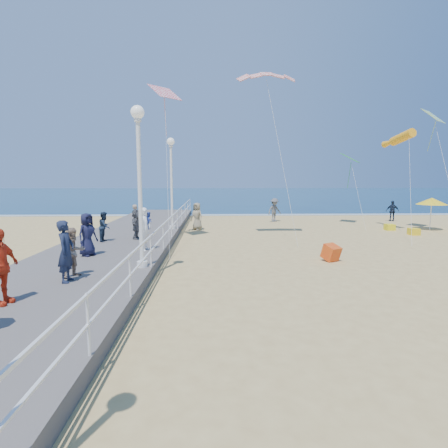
{
  "coord_description": "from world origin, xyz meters",
  "views": [
    {
      "loc": [
        -2.95,
        -11.66,
        3.39
      ],
      "look_at": [
        -2.5,
        2.0,
        1.6
      ],
      "focal_mm": 28.0,
      "sensor_mm": 36.0,
      "label": 1
    }
  ],
  "objects_px": {
    "lamp_post_far": "(171,174)",
    "beach_walker_a": "(274,210)",
    "spectator_0": "(66,251)",
    "spectator_1": "(74,252)",
    "spectator_6": "(136,218)",
    "beach_walker_b": "(392,211)",
    "spectator_4": "(87,235)",
    "spectator_5": "(136,224)",
    "beach_chair_left": "(390,227)",
    "box_kite": "(331,254)",
    "spectator_7": "(105,227)",
    "beach_umbrella": "(432,201)",
    "toddler_held": "(149,221)",
    "lamp_post_mid": "(139,170)",
    "beach_walker_c": "(197,216)",
    "beach_chair_right": "(414,232)",
    "woman_holding_toddler": "(145,229)"
  },
  "relations": [
    {
      "from": "lamp_post_far",
      "to": "beach_walker_a",
      "type": "relative_size",
      "value": 2.88
    },
    {
      "from": "lamp_post_far",
      "to": "spectator_0",
      "type": "xyz_separation_m",
      "value": [
        -1.83,
        -10.65,
        -2.36
      ]
    },
    {
      "from": "spectator_1",
      "to": "beach_walker_a",
      "type": "relative_size",
      "value": 0.82
    },
    {
      "from": "spectator_6",
      "to": "beach_walker_b",
      "type": "bearing_deg",
      "value": -62.68
    },
    {
      "from": "spectator_4",
      "to": "spectator_5",
      "type": "distance_m",
      "value": 3.97
    },
    {
      "from": "spectator_1",
      "to": "beach_walker_b",
      "type": "relative_size",
      "value": 0.92
    },
    {
      "from": "beach_walker_a",
      "to": "beach_chair_left",
      "type": "xyz_separation_m",
      "value": [
        6.81,
        -4.74,
        -0.72
      ]
    },
    {
      "from": "beach_walker_b",
      "to": "beach_chair_left",
      "type": "bearing_deg",
      "value": 75.28
    },
    {
      "from": "beach_walker_a",
      "to": "lamp_post_far",
      "type": "bearing_deg",
      "value": -166.52
    },
    {
      "from": "spectator_0",
      "to": "beach_walker_a",
      "type": "bearing_deg",
      "value": -29.05
    },
    {
      "from": "lamp_post_far",
      "to": "box_kite",
      "type": "bearing_deg",
      "value": -42.87
    },
    {
      "from": "spectator_7",
      "to": "beach_umbrella",
      "type": "distance_m",
      "value": 20.32
    },
    {
      "from": "toddler_held",
      "to": "lamp_post_mid",
      "type": "bearing_deg",
      "value": -160.82
    },
    {
      "from": "spectator_5",
      "to": "beach_chair_left",
      "type": "relative_size",
      "value": 2.7
    },
    {
      "from": "beach_walker_c",
      "to": "box_kite",
      "type": "bearing_deg",
      "value": -20.89
    },
    {
      "from": "spectator_7",
      "to": "beach_chair_right",
      "type": "relative_size",
      "value": 2.57
    },
    {
      "from": "spectator_6",
      "to": "beach_walker_b",
      "type": "distance_m",
      "value": 20.06
    },
    {
      "from": "lamp_post_far",
      "to": "beach_walker_c",
      "type": "height_order",
      "value": "lamp_post_far"
    },
    {
      "from": "spectator_1",
      "to": "beach_chair_right",
      "type": "bearing_deg",
      "value": -25.15
    },
    {
      "from": "lamp_post_far",
      "to": "beach_chair_right",
      "type": "relative_size",
      "value": 9.67
    },
    {
      "from": "beach_chair_left",
      "to": "woman_holding_toddler",
      "type": "bearing_deg",
      "value": -151.33
    },
    {
      "from": "beach_umbrella",
      "to": "beach_chair_left",
      "type": "xyz_separation_m",
      "value": [
        -2.67,
        0.05,
        -1.71
      ]
    },
    {
      "from": "lamp_post_mid",
      "to": "beach_walker_a",
      "type": "bearing_deg",
      "value": 64.87
    },
    {
      "from": "spectator_7",
      "to": "beach_walker_a",
      "type": "distance_m",
      "value": 14.49
    },
    {
      "from": "woman_holding_toddler",
      "to": "spectator_5",
      "type": "height_order",
      "value": "woman_holding_toddler"
    },
    {
      "from": "woman_holding_toddler",
      "to": "spectator_7",
      "type": "bearing_deg",
      "value": 60.86
    },
    {
      "from": "spectator_1",
      "to": "beach_chair_right",
      "type": "xyz_separation_m",
      "value": [
        16.37,
        9.86,
        -0.96
      ]
    },
    {
      "from": "spectator_7",
      "to": "box_kite",
      "type": "height_order",
      "value": "spectator_7"
    },
    {
      "from": "lamp_post_far",
      "to": "woman_holding_toddler",
      "type": "height_order",
      "value": "lamp_post_far"
    },
    {
      "from": "lamp_post_mid",
      "to": "beach_chair_left",
      "type": "bearing_deg",
      "value": 37.34
    },
    {
      "from": "beach_walker_c",
      "to": "beach_chair_left",
      "type": "height_order",
      "value": "beach_walker_c"
    },
    {
      "from": "lamp_post_mid",
      "to": "spectator_1",
      "type": "distance_m",
      "value": 3.29
    },
    {
      "from": "spectator_1",
      "to": "spectator_5",
      "type": "xyz_separation_m",
      "value": [
        0.45,
        6.76,
        -0.01
      ]
    },
    {
      "from": "spectator_0",
      "to": "spectator_1",
      "type": "relative_size",
      "value": 1.19
    },
    {
      "from": "lamp_post_mid",
      "to": "beach_walker_b",
      "type": "xyz_separation_m",
      "value": [
        16.71,
        15.52,
        -2.84
      ]
    },
    {
      "from": "beach_walker_b",
      "to": "beach_chair_right",
      "type": "height_order",
      "value": "beach_walker_b"
    },
    {
      "from": "box_kite",
      "to": "beach_chair_left",
      "type": "xyz_separation_m",
      "value": [
        6.79,
        8.48,
        -0.1
      ]
    },
    {
      "from": "woman_holding_toddler",
      "to": "spectator_6",
      "type": "distance_m",
      "value": 5.56
    },
    {
      "from": "woman_holding_toddler",
      "to": "lamp_post_far",
      "type": "bearing_deg",
      "value": 10.15
    },
    {
      "from": "beach_umbrella",
      "to": "spectator_0",
      "type": "bearing_deg",
      "value": -146.42
    },
    {
      "from": "lamp_post_far",
      "to": "beach_walker_b",
      "type": "relative_size",
      "value": 3.25
    },
    {
      "from": "lamp_post_far",
      "to": "spectator_6",
      "type": "distance_m",
      "value": 3.28
    },
    {
      "from": "lamp_post_far",
      "to": "beach_walker_a",
      "type": "distance_m",
      "value": 10.1
    },
    {
      "from": "spectator_6",
      "to": "spectator_0",
      "type": "bearing_deg",
      "value": -173.54
    },
    {
      "from": "spectator_4",
      "to": "beach_chair_left",
      "type": "bearing_deg",
      "value": -30.4
    },
    {
      "from": "beach_walker_b",
      "to": "beach_chair_right",
      "type": "bearing_deg",
      "value": 86.42
    },
    {
      "from": "spectator_0",
      "to": "beach_walker_c",
      "type": "xyz_separation_m",
      "value": [
        3.2,
        12.97,
        -0.4
      ]
    },
    {
      "from": "beach_walker_a",
      "to": "beach_chair_right",
      "type": "bearing_deg",
      "value": -70.93
    },
    {
      "from": "spectator_0",
      "to": "spectator_7",
      "type": "xyz_separation_m",
      "value": [
        -0.93,
        6.65,
        -0.19
      ]
    },
    {
      "from": "toddler_held",
      "to": "box_kite",
      "type": "height_order",
      "value": "toddler_held"
    }
  ]
}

